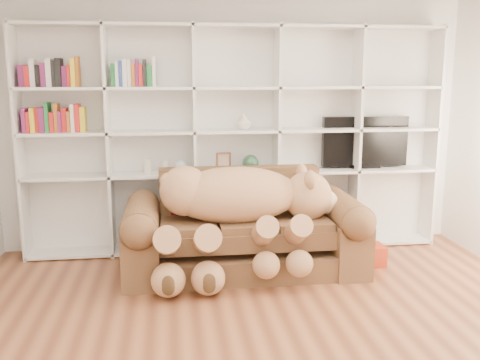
{
  "coord_description": "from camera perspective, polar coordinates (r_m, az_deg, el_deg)",
  "views": [
    {
      "loc": [
        -0.69,
        -3.3,
        1.9
      ],
      "look_at": [
        -0.04,
        1.63,
        0.9
      ],
      "focal_mm": 40.0,
      "sensor_mm": 36.0,
      "label": 1
    }
  ],
  "objects": [
    {
      "name": "green_vase",
      "position": [
        5.74,
        1.12,
        1.84
      ],
      "size": [
        0.17,
        0.17,
        0.17
      ],
      "primitive_type": "sphere",
      "color": "#2C5639",
      "rests_on": "bookshelf"
    },
    {
      "name": "picture_frame",
      "position": [
        5.71,
        -1.77,
        1.98
      ],
      "size": [
        0.16,
        0.04,
        0.2
      ],
      "primitive_type": "cube",
      "rotation": [
        0.0,
        0.0,
        0.09
      ],
      "color": "brown",
      "rests_on": "bookshelf"
    },
    {
      "name": "figurine_tall",
      "position": [
        5.69,
        -9.83,
        1.47
      ],
      "size": [
        0.09,
        0.09,
        0.15
      ],
      "primitive_type": "cylinder",
      "rotation": [
        0.0,
        0.0,
        0.19
      ],
      "color": "beige",
      "rests_on": "bookshelf"
    },
    {
      "name": "floor",
      "position": [
        3.87,
        3.98,
        -18.13
      ],
      "size": [
        5.0,
        5.0,
        0.0
      ],
      "primitive_type": "plane",
      "color": "brown",
      "rests_on": "ground"
    },
    {
      "name": "throw_pillow",
      "position": [
        5.26,
        -5.74,
        -2.11
      ],
      "size": [
        0.45,
        0.36,
        0.41
      ],
      "primitive_type": "cube",
      "rotation": [
        -0.24,
        0.0,
        -0.43
      ],
      "color": "#4F0D20",
      "rests_on": "sofa"
    },
    {
      "name": "figurine_short",
      "position": [
        5.69,
        -8.03,
        1.42
      ],
      "size": [
        0.1,
        0.1,
        0.13
      ],
      "primitive_type": "cylinder",
      "rotation": [
        0.0,
        0.0,
        0.32
      ],
      "color": "beige",
      "rests_on": "bookshelf"
    },
    {
      "name": "gift_box",
      "position": [
        5.59,
        13.75,
        -7.75
      ],
      "size": [
        0.26,
        0.25,
        0.21
      ],
      "primitive_type": "cube",
      "rotation": [
        0.0,
        0.0,
        0.02
      ],
      "color": "#B53418",
      "rests_on": "floor"
    },
    {
      "name": "sofa",
      "position": [
        5.23,
        0.39,
        -5.75
      ],
      "size": [
        2.28,
        0.99,
        0.96
      ],
      "color": "brown",
      "rests_on": "floor"
    },
    {
      "name": "tv",
      "position": [
        6.09,
        13.17,
        3.91
      ],
      "size": [
        0.96,
        0.18,
        0.57
      ],
      "color": "black",
      "rests_on": "bookshelf"
    },
    {
      "name": "bookshelf",
      "position": [
        5.71,
        -2.92,
        5.35
      ],
      "size": [
        4.43,
        0.35,
        2.4
      ],
      "color": "white",
      "rests_on": "floor"
    },
    {
      "name": "teddy_bear",
      "position": [
        4.95,
        -0.29,
        -2.94
      ],
      "size": [
        1.8,
        0.96,
        1.04
      ],
      "rotation": [
        0.0,
        0.0,
        0.08
      ],
      "color": "tan",
      "rests_on": "sofa"
    },
    {
      "name": "shelf_vase",
      "position": [
        5.68,
        0.43,
        6.27
      ],
      "size": [
        0.19,
        0.19,
        0.17
      ],
      "primitive_type": "imported",
      "rotation": [
        0.0,
        0.0,
        -0.23
      ],
      "color": "beige",
      "rests_on": "bookshelf"
    },
    {
      "name": "snow_globe",
      "position": [
        5.69,
        -6.29,
        1.46
      ],
      "size": [
        0.12,
        0.12,
        0.12
      ],
      "primitive_type": "sphere",
      "color": "silver",
      "rests_on": "bookshelf"
    },
    {
      "name": "wall_back",
      "position": [
        5.86,
        -0.68,
        5.96
      ],
      "size": [
        5.0,
        0.02,
        2.7
      ],
      "primitive_type": "cube",
      "color": "white",
      "rests_on": "floor"
    }
  ]
}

